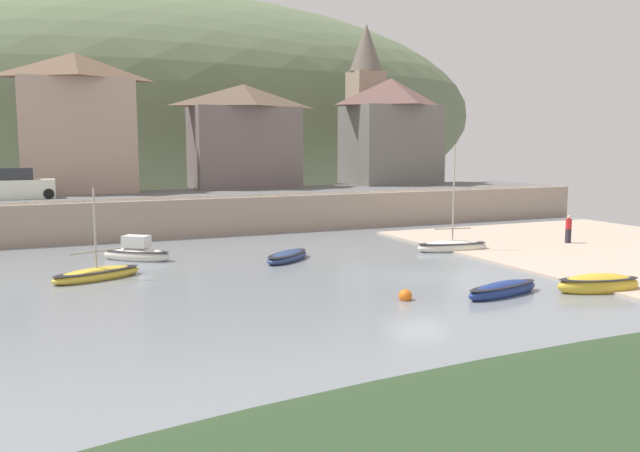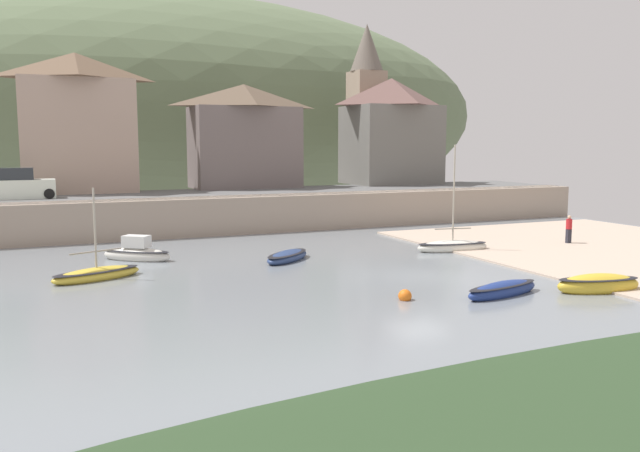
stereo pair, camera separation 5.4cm
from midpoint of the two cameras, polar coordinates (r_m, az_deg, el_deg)
name	(u,v)px [view 1 (the left image)]	position (r m, az deg, el deg)	size (l,w,h in m)	color
ground	(616,322)	(23.28, 24.23, -7.60)	(48.00, 41.00, 0.61)	gray
quay_seawall	(281,210)	(45.02, -3.41, 1.44)	(48.00, 9.40, 2.40)	#A08E7C
hillside_backdrop	(168,113)	(81.23, -13.08, 9.52)	(80.00, 44.00, 26.91)	#607150
waterfront_building_left	(77,122)	(49.84, -20.39, 8.46)	(7.88, 5.15, 9.75)	tan
waterfront_building_centre	(244,135)	(52.03, -6.64, 7.82)	(8.44, 4.74, 8.00)	#6B5F5C
waterfront_building_right	(391,130)	(57.28, 6.12, 8.26)	(7.57, 6.21, 8.97)	slate
church_with_spire	(366,101)	(60.74, 3.98, 10.76)	(3.00, 3.00, 14.11)	gray
fishing_boat_green	(452,246)	(36.61, 11.38, -1.72)	(4.20, 1.90, 5.97)	silver
rowboat_small_beached	(598,284)	(28.38, 22.97, -4.70)	(3.65, 1.91, 0.95)	gold
dinghy_open_wooden	(137,253)	(34.37, -15.68, -2.29)	(3.55, 3.14, 1.44)	silver
sailboat_blue_trim	(97,274)	(30.09, -18.87, -3.98)	(4.17, 2.66, 4.12)	gold
sailboat_far_left	(287,256)	(33.06, -2.91, -2.66)	(3.47, 3.28, 0.65)	navy
motorboat_with_cabin	(503,290)	(26.47, 15.54, -5.36)	(3.95, 1.73, 0.72)	navy
parked_car_near_slipway	(19,186)	(45.31, -24.73, 3.17)	(4.10, 1.82, 1.95)	silver
person_on_slipway	(569,228)	(40.74, 20.74, -0.15)	(0.34, 0.34, 1.62)	#282833
mooring_buoy	(405,296)	(25.02, 7.35, -6.05)	(0.51, 0.51, 0.51)	orange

